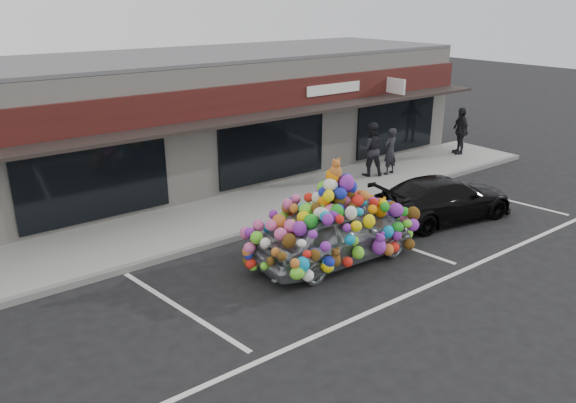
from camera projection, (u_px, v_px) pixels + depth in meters
ground at (305, 270)px, 13.38m from camera, size 90.00×90.00×0.00m
shop_building at (150, 122)px, 18.96m from camera, size 24.00×7.20×4.31m
sidewalk at (219, 218)px, 16.35m from camera, size 26.00×3.00×0.15m
kerb at (248, 234)px, 15.23m from camera, size 26.00×0.18×0.16m
parking_stripe_left at (180, 308)px, 11.71m from camera, size 0.73×4.37×0.01m
parking_stripe_mid at (382, 238)px, 15.12m from camera, size 0.73×4.37×0.01m
parking_stripe_right at (498, 198)px, 18.19m from camera, size 0.73×4.37×0.01m
lane_line at (437, 282)px, 12.80m from camera, size 14.00×0.12×0.01m
toy_car at (334, 227)px, 13.57m from camera, size 3.02×4.51×2.59m
black_sedan at (444, 198)px, 16.25m from camera, size 2.49×4.63×1.27m
pedestrian_a at (390, 151)px, 19.90m from camera, size 0.65×0.46×1.68m
pedestrian_b at (371, 149)px, 19.71m from camera, size 1.17×1.09×1.92m
pedestrian_c at (460, 131)px, 22.53m from camera, size 1.18×0.91×1.87m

